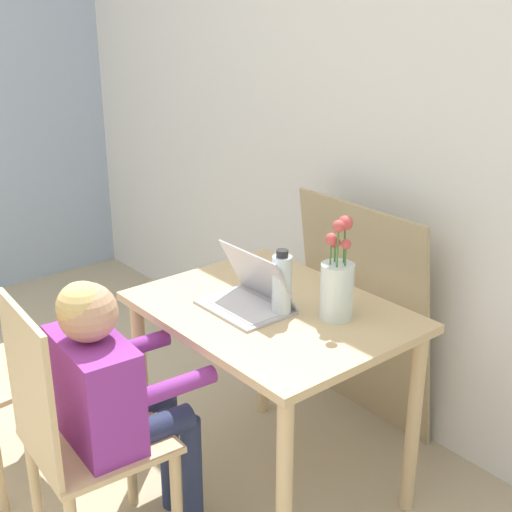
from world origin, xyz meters
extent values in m
cube|color=white|center=(0.00, 2.23, 1.25)|extent=(6.40, 0.05, 2.50)
cube|color=#D6B784|center=(0.27, 1.50, 0.72)|extent=(0.91, 0.70, 0.03)
cylinder|color=#D6B784|center=(-0.14, 1.20, 0.35)|extent=(0.05, 0.05, 0.71)
cylinder|color=#D6B784|center=(0.68, 1.20, 0.35)|extent=(0.05, 0.05, 0.71)
cylinder|color=#D6B784|center=(-0.14, 1.80, 0.35)|extent=(0.05, 0.05, 0.71)
cylinder|color=#D6B784|center=(0.68, 1.80, 0.35)|extent=(0.05, 0.05, 0.71)
cube|color=#D6B784|center=(0.19, 0.86, 0.44)|extent=(0.43, 0.43, 0.02)
cube|color=#D6B784|center=(0.17, 0.67, 0.70)|extent=(0.38, 0.05, 0.49)
cylinder|color=#D6B784|center=(0.37, 1.02, 0.22)|extent=(0.04, 0.04, 0.43)
cylinder|color=#D6B784|center=(0.03, 1.05, 0.22)|extent=(0.04, 0.04, 0.43)
cylinder|color=#D6B784|center=(0.00, 0.71, 0.22)|extent=(0.04, 0.04, 0.43)
cube|color=#D6B784|center=(-0.41, 0.82, 0.44)|extent=(0.43, 0.43, 0.02)
cylinder|color=#D6B784|center=(-0.26, 1.00, 0.22)|extent=(0.04, 0.04, 0.43)
cylinder|color=#D6B784|center=(-0.60, 0.97, 0.22)|extent=(0.04, 0.04, 0.43)
cube|color=purple|center=(0.19, 0.86, 0.62)|extent=(0.36, 0.21, 0.34)
sphere|color=tan|center=(0.19, 0.86, 0.89)|extent=(0.18, 0.18, 0.18)
sphere|color=#D8BC72|center=(0.19, 0.85, 0.91)|extent=(0.15, 0.15, 0.15)
cylinder|color=navy|center=(0.28, 1.00, 0.47)|extent=(0.11, 0.29, 0.09)
cylinder|color=navy|center=(0.12, 1.01, 0.47)|extent=(0.11, 0.29, 0.09)
cylinder|color=navy|center=(0.29, 1.14, 0.23)|extent=(0.08, 0.08, 0.45)
cylinder|color=navy|center=(0.13, 1.15, 0.23)|extent=(0.08, 0.08, 0.45)
cylinder|color=purple|center=(0.35, 1.06, 0.64)|extent=(0.07, 0.24, 0.06)
cylinder|color=purple|center=(0.05, 1.08, 0.64)|extent=(0.07, 0.24, 0.06)
cube|color=#B2B2B7|center=(0.21, 1.42, 0.74)|extent=(0.30, 0.22, 0.01)
cube|color=silver|center=(0.21, 1.42, 0.75)|extent=(0.27, 0.16, 0.00)
cube|color=#B2B2B7|center=(0.21, 1.48, 0.85)|extent=(0.30, 0.11, 0.20)
cube|color=silver|center=(0.21, 1.49, 0.85)|extent=(0.27, 0.09, 0.17)
cylinder|color=silver|center=(0.46, 1.62, 0.83)|extent=(0.11, 0.11, 0.19)
cylinder|color=#3D7A38|center=(0.48, 1.62, 0.89)|extent=(0.01, 0.01, 0.23)
sphere|color=#CC4C4C|center=(0.48, 1.62, 1.00)|extent=(0.03, 0.03, 0.03)
cylinder|color=#3D7A38|center=(0.46, 1.64, 0.92)|extent=(0.01, 0.01, 0.29)
sphere|color=#CC4C4C|center=(0.46, 1.64, 1.06)|extent=(0.05, 0.05, 0.05)
cylinder|color=#3D7A38|center=(0.44, 1.62, 0.89)|extent=(0.01, 0.01, 0.22)
sphere|color=#CC4C4C|center=(0.44, 1.62, 0.99)|extent=(0.04, 0.04, 0.04)
cylinder|color=#3D7A38|center=(0.45, 1.60, 0.90)|extent=(0.01, 0.01, 0.24)
sphere|color=#CC4C4C|center=(0.45, 1.60, 1.02)|extent=(0.04, 0.04, 0.04)
cylinder|color=#3D7A38|center=(0.47, 1.60, 0.92)|extent=(0.01, 0.01, 0.29)
sphere|color=#CC4C4C|center=(0.47, 1.60, 1.07)|extent=(0.04, 0.04, 0.04)
cylinder|color=silver|center=(0.33, 1.49, 0.84)|extent=(0.07, 0.07, 0.21)
cylinder|color=#262628|center=(0.33, 1.49, 0.96)|extent=(0.04, 0.04, 0.02)
cube|color=tan|center=(0.17, 2.10, 0.49)|extent=(0.66, 0.15, 0.98)
camera|label=1|loc=(1.94, 0.05, 1.79)|focal=50.00mm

